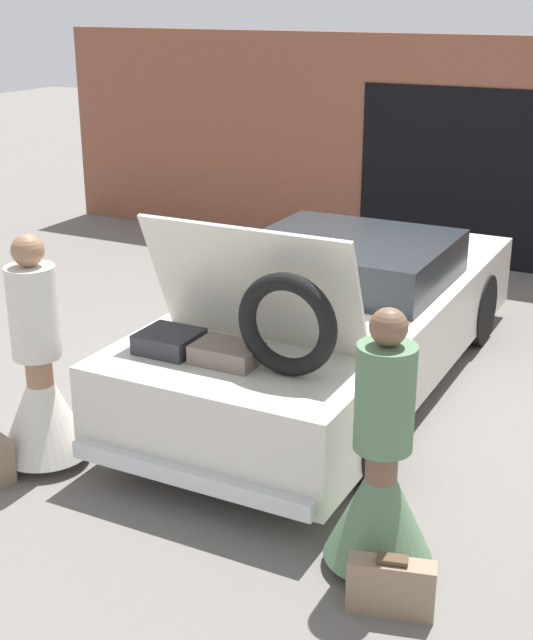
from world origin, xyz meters
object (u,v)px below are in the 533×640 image
(car, at_px, (336,318))
(person_left, at_px, (40,385))
(person_right, at_px, (381,481))
(suitcase_beside_right_person, at_px, (391,587))

(car, bearing_deg, person_left, -119.49)
(person_left, relative_size, person_right, 1.05)
(person_right, bearing_deg, car, 31.23)
(suitcase_beside_right_person, bearing_deg, person_left, 170.84)
(car, bearing_deg, suitcase_beside_right_person, -61.24)
(person_left, xyz_separation_m, person_right, (2.62, -0.09, -0.03))
(person_right, bearing_deg, suitcase_beside_right_person, -146.74)
(person_right, xyz_separation_m, suitcase_beside_right_person, (0.22, -0.37, -0.42))
(person_left, distance_m, person_right, 2.62)
(person_left, distance_m, suitcase_beside_right_person, 2.91)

